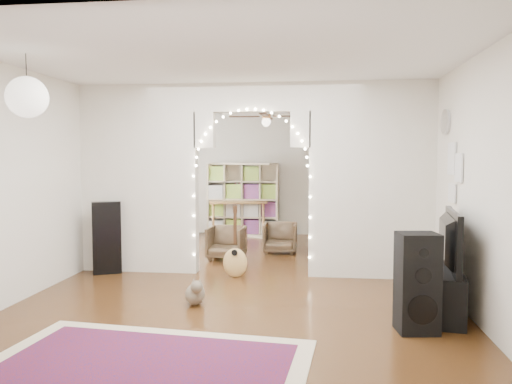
# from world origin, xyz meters

# --- Properties ---
(floor) EXTENTS (7.50, 7.50, 0.00)m
(floor) POSITION_xyz_m (0.00, 0.00, 0.00)
(floor) COLOR black
(floor) RESTS_ON ground
(ceiling) EXTENTS (5.00, 7.50, 0.02)m
(ceiling) POSITION_xyz_m (0.00, 0.00, 2.70)
(ceiling) COLOR white
(ceiling) RESTS_ON wall_back
(wall_back) EXTENTS (5.00, 0.02, 2.70)m
(wall_back) POSITION_xyz_m (0.00, 3.75, 1.35)
(wall_back) COLOR silver
(wall_back) RESTS_ON floor
(wall_front) EXTENTS (5.00, 0.02, 2.70)m
(wall_front) POSITION_xyz_m (0.00, -3.75, 1.35)
(wall_front) COLOR silver
(wall_front) RESTS_ON floor
(wall_left) EXTENTS (0.02, 7.50, 2.70)m
(wall_left) POSITION_xyz_m (-2.50, 0.00, 1.35)
(wall_left) COLOR silver
(wall_left) RESTS_ON floor
(wall_right) EXTENTS (0.02, 7.50, 2.70)m
(wall_right) POSITION_xyz_m (2.50, 0.00, 1.35)
(wall_right) COLOR silver
(wall_right) RESTS_ON floor
(divider_wall) EXTENTS (5.00, 0.20, 2.70)m
(divider_wall) POSITION_xyz_m (0.00, 0.00, 1.42)
(divider_wall) COLOR silver
(divider_wall) RESTS_ON floor
(fairy_lights) EXTENTS (1.64, 0.04, 1.60)m
(fairy_lights) POSITION_xyz_m (0.00, -0.13, 1.55)
(fairy_lights) COLOR #FFEABF
(fairy_lights) RESTS_ON divider_wall
(window) EXTENTS (0.04, 1.20, 1.40)m
(window) POSITION_xyz_m (-2.47, 1.80, 1.50)
(window) COLOR white
(window) RESTS_ON wall_left
(wall_clock) EXTENTS (0.03, 0.31, 0.31)m
(wall_clock) POSITION_xyz_m (2.48, -0.60, 2.10)
(wall_clock) COLOR white
(wall_clock) RESTS_ON wall_right
(picture_frames) EXTENTS (0.02, 0.50, 0.70)m
(picture_frames) POSITION_xyz_m (2.48, -1.00, 1.50)
(picture_frames) COLOR white
(picture_frames) RESTS_ON wall_right
(paper_lantern) EXTENTS (0.40, 0.40, 0.40)m
(paper_lantern) POSITION_xyz_m (-1.90, -2.40, 2.25)
(paper_lantern) COLOR white
(paper_lantern) RESTS_ON ceiling
(ceiling_fan) EXTENTS (1.10, 1.10, 0.30)m
(ceiling_fan) POSITION_xyz_m (0.00, 2.00, 2.40)
(ceiling_fan) COLOR #C88442
(ceiling_fan) RESTS_ON ceiling
(area_rug) EXTENTS (2.77, 2.18, 0.02)m
(area_rug) POSITION_xyz_m (-0.47, -3.40, 0.01)
(area_rug) COLOR maroon
(area_rug) RESTS_ON floor
(guitar_case) EXTENTS (0.41, 0.28, 1.04)m
(guitar_case) POSITION_xyz_m (-2.06, -0.25, 0.52)
(guitar_case) COLOR black
(guitar_case) RESTS_ON floor
(acoustic_guitar) EXTENTS (0.36, 0.24, 0.85)m
(acoustic_guitar) POSITION_xyz_m (-0.21, -0.25, 0.37)
(acoustic_guitar) COLOR tan
(acoustic_guitar) RESTS_ON floor
(tabby_cat) EXTENTS (0.32, 0.50, 0.33)m
(tabby_cat) POSITION_xyz_m (-0.45, -1.58, 0.14)
(tabby_cat) COLOR brown
(tabby_cat) RESTS_ON floor
(floor_speaker) EXTENTS (0.41, 0.37, 0.95)m
(floor_speaker) POSITION_xyz_m (1.86, -2.18, 0.47)
(floor_speaker) COLOR black
(floor_speaker) RESTS_ON floor
(media_console) EXTENTS (0.54, 1.05, 0.50)m
(media_console) POSITION_xyz_m (2.20, -1.67, 0.25)
(media_console) COLOR black
(media_console) RESTS_ON floor
(tv) EXTENTS (0.29, 1.08, 0.62)m
(tv) POSITION_xyz_m (2.20, -1.67, 0.81)
(tv) COLOR black
(tv) RESTS_ON media_console
(bookcase) EXTENTS (1.53, 0.97, 1.55)m
(bookcase) POSITION_xyz_m (-0.65, 3.50, 0.77)
(bookcase) COLOR beige
(bookcase) RESTS_ON floor
(dining_table) EXTENTS (1.34, 1.03, 0.76)m
(dining_table) POSITION_xyz_m (-0.76, 3.50, 0.68)
(dining_table) COLOR brown
(dining_table) RESTS_ON floor
(flower_vase) EXTENTS (0.22, 0.22, 0.19)m
(flower_vase) POSITION_xyz_m (-0.76, 3.50, 0.85)
(flower_vase) COLOR white
(flower_vase) RESTS_ON dining_table
(dining_chair_left) EXTENTS (0.57, 0.58, 0.53)m
(dining_chair_left) POSITION_xyz_m (0.28, 1.62, 0.26)
(dining_chair_left) COLOR #4A3825
(dining_chair_left) RESTS_ON floor
(dining_chair_right) EXTENTS (0.61, 0.62, 0.54)m
(dining_chair_right) POSITION_xyz_m (-0.55, 0.97, 0.27)
(dining_chair_right) COLOR #4A3825
(dining_chair_right) RESTS_ON floor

